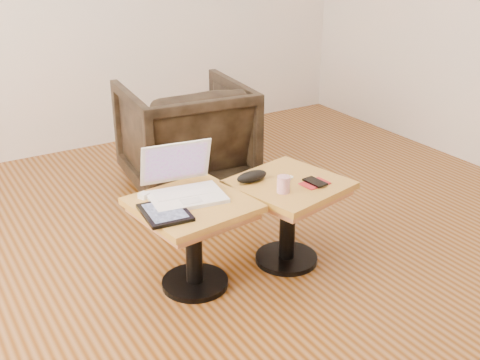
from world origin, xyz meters
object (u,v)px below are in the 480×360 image
side_table_right (288,202)px  armchair (185,136)px  side_table_left (193,223)px  laptop (183,185)px  striped_cup (283,184)px

side_table_right → armchair: 1.12m
side_table_left → laptop: laptop is taller
side_table_left → armchair: 1.19m
side_table_right → armchair: size_ratio=0.77×
armchair → laptop: bearing=69.2°
side_table_right → laptop: laptop is taller
side_table_right → armchair: bearing=77.6°
armchair → striped_cup: bearing=91.9°
laptop → armchair: (0.50, 0.99, -0.14)m
side_table_right → striped_cup: striped_cup is taller
side_table_left → side_table_right: bearing=-11.9°
striped_cup → side_table_left: bearing=162.7°
side_table_left → side_table_right: 0.51m
laptop → striped_cup: size_ratio=4.73×
side_table_right → striped_cup: bearing=-150.8°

